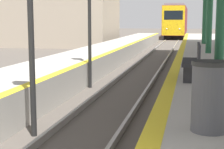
% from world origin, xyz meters
% --- Properties ---
extents(train, '(2.70, 19.72, 4.32)m').
position_xyz_m(train, '(0.00, 51.57, 2.20)').
color(train, black).
rests_on(train, ground).
extents(signal_mid, '(0.36, 0.31, 4.35)m').
position_xyz_m(signal_mid, '(-1.39, 10.15, 3.04)').
color(signal_mid, black).
rests_on(signal_mid, ground).
extents(trash_bin, '(0.52, 0.52, 0.98)m').
position_xyz_m(trash_bin, '(2.40, 2.56, 1.38)').
color(trash_bin, '#4C4C51').
rests_on(trash_bin, platform_right).
extents(bench, '(0.44, 1.70, 0.92)m').
position_xyz_m(bench, '(2.20, 7.24, 1.38)').
color(bench, '#28282D').
rests_on(bench, platform_right).
extents(station_building, '(12.22, 7.62, 5.71)m').
position_xyz_m(station_building, '(-10.75, 30.64, 2.87)').
color(station_building, tan).
rests_on(station_building, ground).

